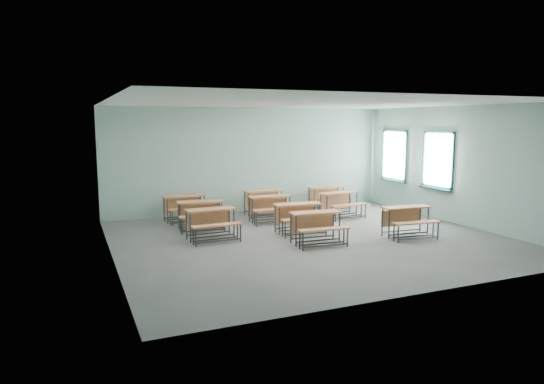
{
  "coord_description": "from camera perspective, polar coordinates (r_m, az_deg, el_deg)",
  "views": [
    {
      "loc": [
        -5.25,
        -10.01,
        2.78
      ],
      "look_at": [
        -0.49,
        1.2,
        1.0
      ],
      "focal_mm": 32.0,
      "sensor_mm": 36.0,
      "label": 1
    }
  ],
  "objects": [
    {
      "name": "desk_unit_r3c0",
      "position": [
        13.75,
        -10.13,
        -1.38
      ],
      "size": [
        1.26,
        0.92,
        0.73
      ],
      "rotation": [
        0.0,
        0.0,
        0.11
      ],
      "color": "#BA6F43",
      "rests_on": "ground"
    },
    {
      "name": "desk_unit_r2c2",
      "position": [
        14.22,
        8.12,
        -1.02
      ],
      "size": [
        1.26,
        0.92,
        0.73
      ],
      "rotation": [
        0.0,
        0.0,
        0.12
      ],
      "color": "#BA6F43",
      "rests_on": "ground"
    },
    {
      "name": "desk_unit_r0c1",
      "position": [
        11.09,
        5.35,
        -3.63
      ],
      "size": [
        1.23,
        0.87,
        0.73
      ],
      "rotation": [
        0.0,
        0.0,
        -0.07
      ],
      "color": "#BA6F43",
      "rests_on": "ground"
    },
    {
      "name": "desk_unit_r3c2",
      "position": [
        15.49,
        6.61,
        -0.23
      ],
      "size": [
        1.21,
        0.84,
        0.73
      ],
      "rotation": [
        0.0,
        0.0,
        0.04
      ],
      "color": "#BA6F43",
      "rests_on": "ground"
    },
    {
      "name": "desk_unit_r2c0",
      "position": [
        12.63,
        -8.37,
        -2.2
      ],
      "size": [
        1.25,
        0.91,
        0.73
      ],
      "rotation": [
        0.0,
        0.0,
        -0.11
      ],
      "color": "#BA6F43",
      "rests_on": "ground"
    },
    {
      "name": "desk_unit_r3c1",
      "position": [
        14.5,
        -0.86,
        -0.76
      ],
      "size": [
        1.2,
        0.83,
        0.73
      ],
      "rotation": [
        0.0,
        0.0,
        0.03
      ],
      "color": "#BA6F43",
      "rests_on": "ground"
    },
    {
      "name": "desk_unit_r2c1",
      "position": [
        13.4,
        -0.15,
        -1.51
      ],
      "size": [
        1.25,
        0.9,
        0.73
      ],
      "rotation": [
        0.0,
        0.0,
        -0.1
      ],
      "color": "#BA6F43",
      "rests_on": "ground"
    },
    {
      "name": "desk_unit_r0c2",
      "position": [
        12.16,
        15.69,
        -2.84
      ],
      "size": [
        1.24,
        0.89,
        0.73
      ],
      "rotation": [
        0.0,
        0.0,
        -0.09
      ],
      "color": "#BA6F43",
      "rests_on": "ground"
    },
    {
      "name": "room",
      "position": [
        11.44,
        4.94,
        2.36
      ],
      "size": [
        9.04,
        8.04,
        3.24
      ],
      "color": "slate",
      "rests_on": "ground"
    },
    {
      "name": "desk_unit_r1c0",
      "position": [
        11.51,
        -7.1,
        -3.21
      ],
      "size": [
        1.22,
        0.85,
        0.73
      ],
      "rotation": [
        0.0,
        0.0,
        0.05
      ],
      "color": "#BA6F43",
      "rests_on": "ground"
    },
    {
      "name": "desk_unit_r1c1",
      "position": [
        12.15,
        3.19,
        -2.54
      ],
      "size": [
        1.22,
        0.86,
        0.73
      ],
      "rotation": [
        0.0,
        0.0,
        -0.06
      ],
      "color": "#BA6F43",
      "rests_on": "ground"
    }
  ]
}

